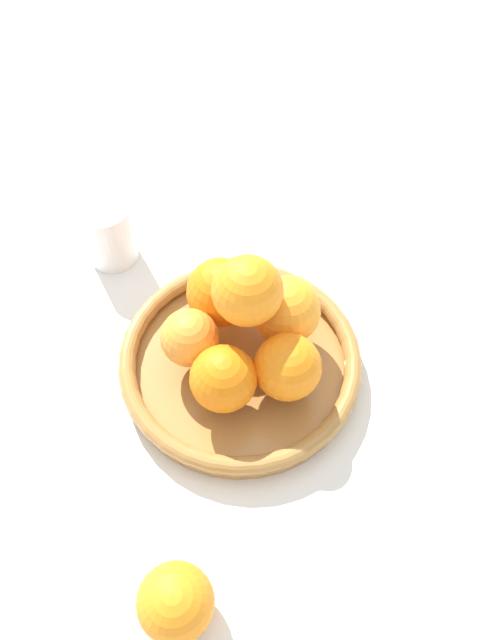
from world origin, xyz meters
TOP-DOWN VIEW (x-y plane):
  - ground_plane at (0.00, 0.00)m, footprint 4.00×4.00m
  - fruit_bowl at (0.00, 0.00)m, footprint 0.28×0.28m
  - orange_pile at (0.01, 0.00)m, footprint 0.18×0.19m
  - stray_orange at (-0.14, -0.22)m, footprint 0.07×0.07m
  - drinking_glass at (-0.09, 0.22)m, footprint 0.06×0.06m

SIDE VIEW (x-z plane):
  - ground_plane at x=0.00m, z-range 0.00..0.00m
  - fruit_bowl at x=0.00m, z-range 0.00..0.04m
  - stray_orange at x=-0.14m, z-range 0.00..0.07m
  - drinking_glass at x=-0.09m, z-range 0.00..0.09m
  - orange_pile at x=0.01m, z-range 0.02..0.15m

